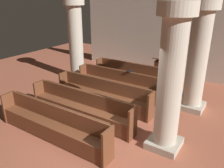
% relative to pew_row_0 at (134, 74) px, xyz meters
% --- Properties ---
extents(ground_plane, '(19.20, 19.20, 0.00)m').
position_rel_pew_row_0_xyz_m(ground_plane, '(1.16, -3.93, -0.48)').
color(ground_plane, '#AD5B42').
extents(back_wall, '(10.00, 0.16, 4.50)m').
position_rel_pew_row_0_xyz_m(back_wall, '(1.16, 2.15, 1.77)').
color(back_wall, silver).
rests_on(back_wall, ground).
extents(pew_row_0, '(3.56, 0.47, 0.89)m').
position_rel_pew_row_0_xyz_m(pew_row_0, '(0.00, 0.00, 0.00)').
color(pew_row_0, brown).
rests_on(pew_row_0, ground).
extents(pew_row_1, '(3.56, 0.46, 0.89)m').
position_rel_pew_row_0_xyz_m(pew_row_1, '(0.00, -1.14, 0.00)').
color(pew_row_1, brown).
rests_on(pew_row_1, ground).
extents(pew_row_2, '(3.56, 0.47, 0.89)m').
position_rel_pew_row_0_xyz_m(pew_row_2, '(0.00, -2.27, 0.00)').
color(pew_row_2, brown).
rests_on(pew_row_2, ground).
extents(pew_row_3, '(3.56, 0.46, 0.89)m').
position_rel_pew_row_0_xyz_m(pew_row_3, '(0.00, -3.41, 0.00)').
color(pew_row_3, brown).
rests_on(pew_row_3, ground).
extents(pew_row_4, '(3.56, 0.46, 0.89)m').
position_rel_pew_row_0_xyz_m(pew_row_4, '(0.00, -4.54, 0.00)').
color(pew_row_4, brown).
rests_on(pew_row_4, ground).
extents(pillar_aisle_side, '(0.88, 0.88, 3.45)m').
position_rel_pew_row_0_xyz_m(pillar_aisle_side, '(2.57, -0.81, 1.32)').
color(pillar_aisle_side, '#B6AD9A').
rests_on(pillar_aisle_side, ground).
extents(pillar_far_side, '(0.88, 0.88, 3.45)m').
position_rel_pew_row_0_xyz_m(pillar_far_side, '(-2.52, -0.66, 1.32)').
color(pillar_far_side, '#B6AD9A').
rests_on(pillar_far_side, ground).
extents(pillar_aisle_rear, '(0.83, 0.83, 3.45)m').
position_rel_pew_row_0_xyz_m(pillar_aisle_rear, '(2.57, -3.27, 1.32)').
color(pillar_aisle_rear, '#B6AD9A').
rests_on(pillar_aisle_rear, ground).
extents(lectern, '(0.48, 0.45, 1.08)m').
position_rel_pew_row_0_xyz_m(lectern, '(0.67, 0.89, -0.03)').
color(lectern, '#562B1A').
rests_on(lectern, ground).
extents(hymn_book, '(0.16, 0.21, 0.03)m').
position_rel_pew_row_0_xyz_m(hymn_book, '(0.26, -0.95, 0.43)').
color(hymn_book, black).
rests_on(hymn_book, pew_row_1).
extents(kneeler_box_blue, '(0.40, 0.31, 0.28)m').
position_rel_pew_row_0_xyz_m(kneeler_box_blue, '(2.08, -0.38, -0.34)').
color(kneeler_box_blue, navy).
rests_on(kneeler_box_blue, ground).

